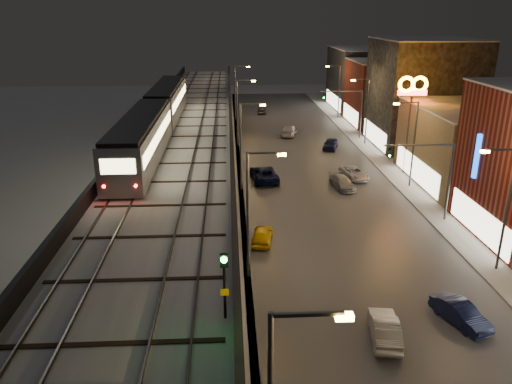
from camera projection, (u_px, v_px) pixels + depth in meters
name	position (u px, v px, depth m)	size (l,w,h in m)	color
road_surface	(313.00, 176.00, 55.72)	(17.00, 120.00, 0.06)	#46474D
sidewalk_right	(401.00, 175.00, 56.22)	(4.00, 120.00, 0.14)	#9FA1A8
under_viaduct_pavement	(192.00, 179.00, 55.02)	(11.00, 120.00, 0.06)	#9FA1A8
elevated_viaduct	(188.00, 136.00, 50.16)	(9.00, 100.00, 6.30)	black
viaduct_trackbed	(187.00, 128.00, 50.01)	(8.40, 100.00, 0.32)	#B2B7C1
viaduct_parapet_streetside	(231.00, 123.00, 50.11)	(0.30, 100.00, 1.10)	black
viaduct_parapet_far	(143.00, 124.00, 49.66)	(0.30, 100.00, 1.10)	black
building_c	(475.00, 146.00, 52.38)	(12.20, 15.20, 8.16)	brown
building_d	(422.00, 94.00, 66.38)	(12.20, 13.20, 14.16)	#262627
building_e	(389.00, 93.00, 80.21)	(12.20, 12.20, 10.16)	maroon
building_f	(366.00, 79.00, 93.18)	(12.20, 16.20, 11.16)	black
streetlight_left_1	(252.00, 207.00, 32.88)	(2.57, 0.28, 9.00)	#38383A
streetlight_right_1	(504.00, 202.00, 33.77)	(2.56, 0.28, 9.00)	#38383A
streetlight_left_2	(243.00, 141.00, 49.78)	(2.57, 0.28, 9.00)	#38383A
streetlight_right_2	(412.00, 138.00, 50.67)	(2.56, 0.28, 9.00)	#38383A
streetlight_left_3	(239.00, 108.00, 66.68)	(2.57, 0.28, 9.00)	#38383A
streetlight_right_3	(366.00, 107.00, 67.57)	(2.56, 0.28, 9.00)	#38383A
streetlight_left_4	(237.00, 89.00, 83.58)	(2.57, 0.28, 9.00)	#38383A
streetlight_right_4	(338.00, 88.00, 84.47)	(2.56, 0.28, 9.00)	#38383A
traffic_light_rig_a	(437.00, 172.00, 42.42)	(6.10, 0.34, 7.00)	#38383A
traffic_light_rig_b	(353.00, 108.00, 70.59)	(6.10, 0.34, 7.00)	#38383A
subway_train	(156.00, 116.00, 45.91)	(2.84, 34.40, 3.39)	gray
rail_signal	(224.00, 274.00, 17.82)	(0.31, 0.41, 2.70)	black
car_taxi	(262.00, 235.00, 39.57)	(1.52, 3.77, 1.29)	#EABB05
car_near_white	(384.00, 329.00, 27.79)	(1.44, 4.14, 1.36)	#A2A2A2
car_mid_silver	(264.00, 174.00, 54.08)	(2.56, 5.56, 1.54)	black
car_mid_dark	(289.00, 131.00, 73.87)	(2.11, 5.20, 1.51)	#B3B2C3
car_far_white	(262.00, 110.00, 90.09)	(1.51, 3.77, 1.28)	#454547
car_onc_silver	(460.00, 314.00, 29.24)	(1.38, 3.95, 1.30)	#10163C
car_onc_dark	(354.00, 174.00, 54.78)	(2.03, 4.40, 1.22)	silver
car_onc_white	(342.00, 183.00, 51.80)	(1.72, 4.22, 1.22)	#96989F
car_onc_red	(330.00, 144.00, 66.55)	(1.67, 4.15, 1.42)	#0F1537
sign_mcdonalds	(412.00, 94.00, 53.82)	(3.24, 0.49, 10.91)	#38383A
sign_carwash	(482.00, 163.00, 40.13)	(1.60, 0.35, 8.32)	#38383A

